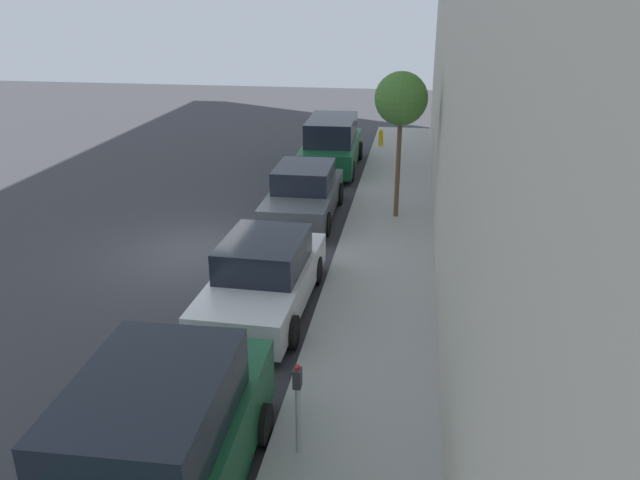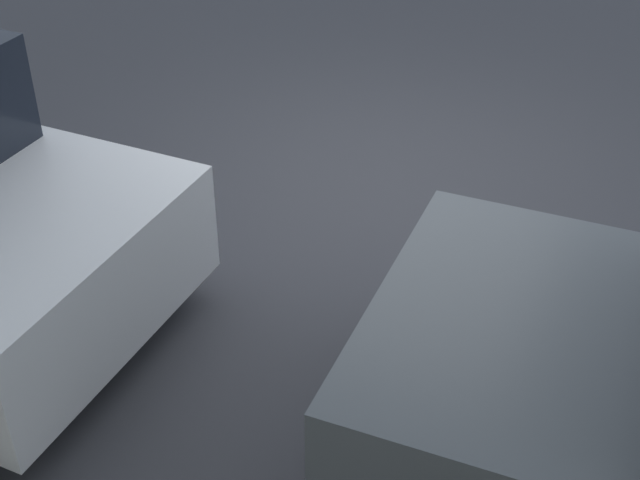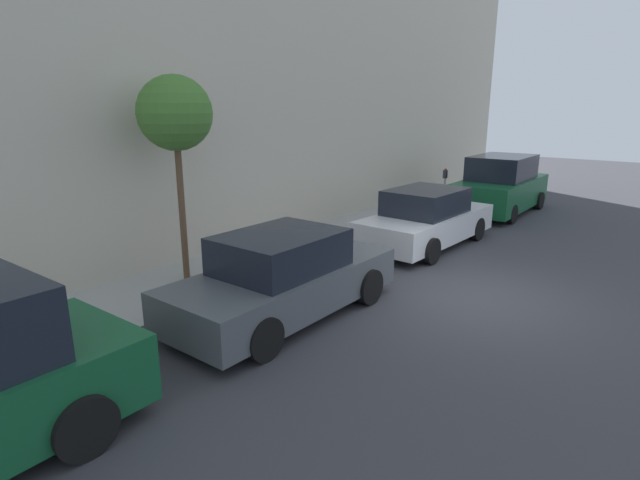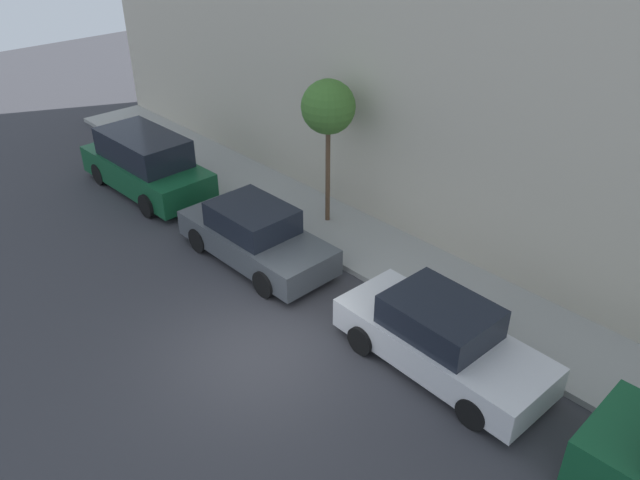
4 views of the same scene
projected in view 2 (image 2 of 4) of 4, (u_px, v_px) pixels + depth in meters
ground_plane at (386, 189)px, 6.54m from camera, size 60.00×60.00×0.00m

